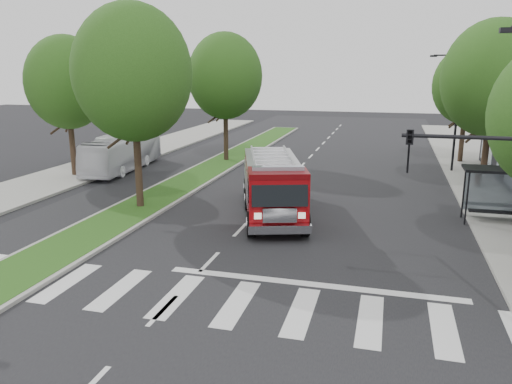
% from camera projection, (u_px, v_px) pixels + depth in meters
% --- Properties ---
extents(ground, '(140.00, 140.00, 0.00)m').
position_uv_depth(ground, '(209.00, 262.00, 18.61)').
color(ground, black).
rests_on(ground, ground).
extents(sidewalk_left, '(5.00, 80.00, 0.15)m').
position_uv_depth(sidewalk_left, '(49.00, 181.00, 31.63)').
color(sidewalk_left, gray).
rests_on(sidewalk_left, ground).
extents(median, '(3.00, 50.00, 0.15)m').
position_uv_depth(median, '(218.00, 165.00, 36.98)').
color(median, gray).
rests_on(median, ground).
extents(bus_shelter, '(3.20, 1.60, 2.61)m').
position_uv_depth(bus_shelter, '(499.00, 180.00, 22.92)').
color(bus_shelter, black).
rests_on(bus_shelter, ground).
extents(tree_right_mid, '(5.60, 5.60, 9.72)m').
position_uv_depth(tree_right_mid, '(494.00, 79.00, 27.27)').
color(tree_right_mid, black).
rests_on(tree_right_mid, ground).
extents(tree_right_far, '(5.00, 5.00, 8.73)m').
position_uv_depth(tree_right_far, '(467.00, 85.00, 36.80)').
color(tree_right_far, black).
rests_on(tree_right_far, ground).
extents(tree_median_near, '(5.80, 5.80, 10.16)m').
position_uv_depth(tree_median_near, '(133.00, 73.00, 24.12)').
color(tree_median_near, black).
rests_on(tree_median_near, ground).
extents(tree_median_far, '(5.60, 5.60, 9.72)m').
position_uv_depth(tree_median_far, '(225.00, 76.00, 37.32)').
color(tree_median_far, black).
rests_on(tree_median_far, ground).
extents(tree_left_mid, '(5.20, 5.20, 9.16)m').
position_uv_depth(tree_left_mid, '(67.00, 83.00, 31.92)').
color(tree_left_mid, black).
rests_on(tree_left_mid, ground).
extents(streetlight_right_far, '(2.11, 0.20, 8.00)m').
position_uv_depth(streetlight_right_far, '(455.00, 108.00, 33.66)').
color(streetlight_right_far, black).
rests_on(streetlight_right_far, ground).
extents(fire_engine, '(5.05, 9.04, 3.01)m').
position_uv_depth(fire_engine, '(273.00, 186.00, 24.39)').
color(fire_engine, '#550407').
rests_on(fire_engine, ground).
extents(city_bus, '(2.97, 9.39, 2.57)m').
position_uv_depth(city_bus, '(123.00, 152.00, 35.31)').
color(city_bus, silver).
rests_on(city_bus, ground).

